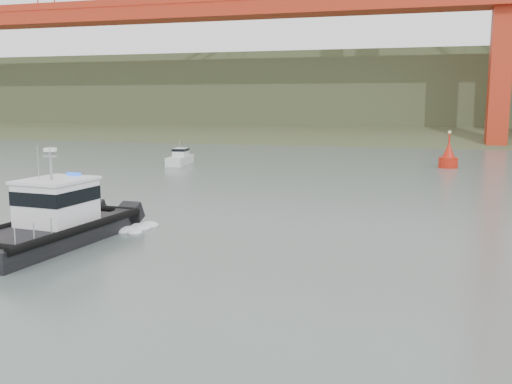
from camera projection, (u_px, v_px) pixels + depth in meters
ground at (239, 294)px, 20.86m from camera, size 400.00×400.00×0.00m
headlands at (390, 102)px, 139.23m from camera, size 500.00×105.36×27.12m
patrol_boat at (53, 219)px, 28.23m from camera, size 4.61×10.39×4.90m
motorboat at (180, 158)px, 63.99m from camera, size 2.29×5.42×2.90m
nav_buoy at (448, 157)px, 60.90m from camera, size 2.01×2.01×4.18m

